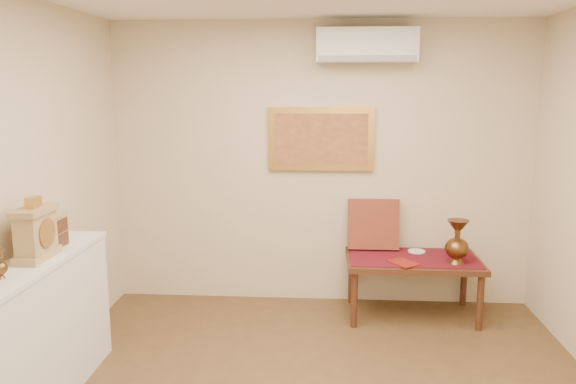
# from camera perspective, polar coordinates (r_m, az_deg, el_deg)

# --- Properties ---
(wall_back) EXTENTS (4.00, 0.02, 2.70)m
(wall_back) POSITION_cam_1_polar(r_m,az_deg,el_deg) (5.39, 3.35, 2.78)
(wall_back) COLOR beige
(wall_back) RESTS_ON ground
(table_cloth) EXTENTS (1.14, 0.59, 0.01)m
(table_cloth) POSITION_cam_1_polar(r_m,az_deg,el_deg) (5.26, 12.58, -6.54)
(table_cloth) COLOR maroon
(table_cloth) RESTS_ON low_table
(brass_urn_tall) EXTENTS (0.21, 0.21, 0.47)m
(brass_urn_tall) POSITION_cam_1_polar(r_m,az_deg,el_deg) (5.12, 16.83, -4.40)
(brass_urn_tall) COLOR brown
(brass_urn_tall) RESTS_ON table_cloth
(plate) EXTENTS (0.16, 0.16, 0.01)m
(plate) POSITION_cam_1_polar(r_m,az_deg,el_deg) (5.43, 12.92, -5.89)
(plate) COLOR white
(plate) RESTS_ON table_cloth
(menu) EXTENTS (0.29, 0.31, 0.01)m
(menu) POSITION_cam_1_polar(r_m,az_deg,el_deg) (5.06, 11.64, -7.06)
(menu) COLOR maroon
(menu) RESTS_ON table_cloth
(cushion) EXTENTS (0.48, 0.20, 0.49)m
(cushion) POSITION_cam_1_polar(r_m,az_deg,el_deg) (5.41, 8.66, -3.25)
(cushion) COLOR #5C1217
(cushion) RESTS_ON table_cloth
(display_ledge) EXTENTS (0.37, 2.02, 0.98)m
(display_ledge) POSITION_cam_1_polar(r_m,az_deg,el_deg) (3.94, -25.73, -14.18)
(display_ledge) COLOR silver
(display_ledge) RESTS_ON floor
(mantel_clock) EXTENTS (0.17, 0.36, 0.41)m
(mantel_clock) POSITION_cam_1_polar(r_m,az_deg,el_deg) (3.95, -24.23, -3.79)
(mantel_clock) COLOR tan
(mantel_clock) RESTS_ON display_ledge
(wooden_chest) EXTENTS (0.16, 0.21, 0.24)m
(wooden_chest) POSITION_cam_1_polar(r_m,az_deg,el_deg) (4.19, -22.90, -3.65)
(wooden_chest) COLOR tan
(wooden_chest) RESTS_ON display_ledge
(low_table) EXTENTS (1.20, 0.70, 0.55)m
(low_table) POSITION_cam_1_polar(r_m,az_deg,el_deg) (5.28, 12.55, -7.26)
(low_table) COLOR #492615
(low_table) RESTS_ON floor
(painting) EXTENTS (1.00, 0.06, 0.60)m
(painting) POSITION_cam_1_polar(r_m,az_deg,el_deg) (5.33, 3.37, 5.40)
(painting) COLOR #C08D3D
(painting) RESTS_ON wall_back
(ac_unit) EXTENTS (0.90, 0.25, 0.30)m
(ac_unit) POSITION_cam_1_polar(r_m,az_deg,el_deg) (5.24, 7.99, 14.52)
(ac_unit) COLOR silver
(ac_unit) RESTS_ON wall_back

